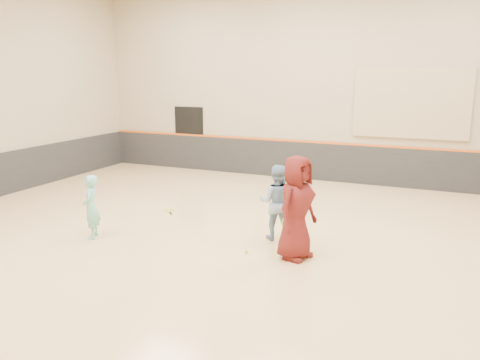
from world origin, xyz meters
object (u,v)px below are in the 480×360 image
at_px(spare_racket, 169,210).
at_px(young_man, 297,208).
at_px(girl, 91,207).
at_px(instructor, 277,202).

bearing_deg(spare_racket, young_man, -23.91).
bearing_deg(young_man, girl, 116.79).
distance_m(girl, spare_racket, 2.42).
xyz_separation_m(girl, instructor, (3.52, 1.46, 0.11)).
distance_m(instructor, young_man, 1.08).
distance_m(girl, young_man, 4.24).
bearing_deg(spare_racket, instructor, -15.06).
xyz_separation_m(young_man, spare_racket, (-3.77, 1.67, -0.95)).
xyz_separation_m(girl, spare_racket, (0.41, 2.30, -0.65)).
height_order(instructor, young_man, young_man).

